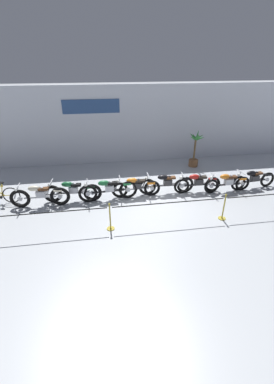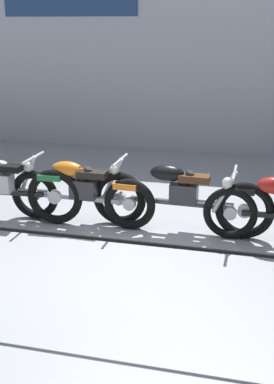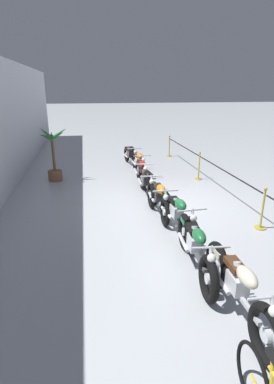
{
  "view_description": "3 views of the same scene",
  "coord_description": "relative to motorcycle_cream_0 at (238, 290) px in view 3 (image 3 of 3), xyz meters",
  "views": [
    {
      "loc": [
        -2.24,
        -9.08,
        5.38
      ],
      "look_at": [
        -0.79,
        0.11,
        0.51
      ],
      "focal_mm": 24.0,
      "sensor_mm": 36.0,
      "label": 1
    },
    {
      "loc": [
        1.46,
        -5.22,
        2.66
      ],
      "look_at": [
        0.05,
        0.71,
        0.52
      ],
      "focal_mm": 45.0,
      "sensor_mm": 36.0,
      "label": 2
    },
    {
      "loc": [
        -8.01,
        2.53,
        3.26
      ],
      "look_at": [
        -0.79,
        1.28,
        0.69
      ],
      "focal_mm": 28.0,
      "sensor_mm": 36.0,
      "label": 3
    }
  ],
  "objects": [
    {
      "name": "motorcycle_black_4",
      "position": [
        5.3,
        0.28,
        -0.0
      ],
      "size": [
        2.46,
        0.62,
        0.96
      ],
      "color": "black",
      "rests_on": "ground"
    },
    {
      "name": "motorcycle_orange_6",
      "position": [
        8.03,
        0.03,
        -0.03
      ],
      "size": [
        2.18,
        0.62,
        0.92
      ],
      "color": "black",
      "rests_on": "ground"
    },
    {
      "name": "ground_plane",
      "position": [
        4.68,
        -0.46,
        -0.48
      ],
      "size": [
        120.0,
        120.0,
        0.0
      ],
      "primitive_type": "plane",
      "color": "#B2B7BC"
    },
    {
      "name": "motorcycle_orange_3",
      "position": [
        3.93,
        0.21,
        -0.02
      ],
      "size": [
        2.12,
        0.62,
        0.94
      ],
      "color": "black",
      "rests_on": "ground"
    },
    {
      "name": "stanchion_mid_left",
      "position": [
        2.69,
        -2.03,
        -0.12
      ],
      "size": [
        0.28,
        0.28,
        1.05
      ],
      "color": "gold",
      "rests_on": "ground"
    },
    {
      "name": "motorcycle_green_2",
      "position": [
        2.74,
        0.09,
        0.01
      ],
      "size": [
        2.49,
        0.62,
        0.97
      ],
      "color": "black",
      "rests_on": "ground"
    },
    {
      "name": "motorcycle_red_5",
      "position": [
        6.69,
        0.18,
        -0.01
      ],
      "size": [
        2.14,
        0.62,
        0.93
      ],
      "color": "black",
      "rests_on": "ground"
    },
    {
      "name": "potted_palm_left_of_row",
      "position": [
        7.66,
        3.23,
        0.44
      ],
      "size": [
        0.91,
        1.07,
        2.0
      ],
      "color": "brown",
      "rests_on": "ground"
    },
    {
      "name": "stanchion_far_right",
      "position": [
        10.93,
        -2.03,
        -0.12
      ],
      "size": [
        0.28,
        0.28,
        1.05
      ],
      "color": "gold",
      "rests_on": "ground"
    },
    {
      "name": "stanchion_far_left",
      "position": [
        3.33,
        -2.03,
        0.27
      ],
      "size": [
        12.3,
        0.28,
        1.05
      ],
      "color": "gold",
      "rests_on": "ground"
    },
    {
      "name": "motorcycle_black_7",
      "position": [
        9.36,
        0.15,
        -0.01
      ],
      "size": [
        2.24,
        0.62,
        0.94
      ],
      "color": "black",
      "rests_on": "ground"
    },
    {
      "name": "motorcycle_green_1",
      "position": [
        1.26,
        0.19,
        -0.01
      ],
      "size": [
        2.42,
        0.62,
        0.97
      ],
      "color": "black",
      "rests_on": "ground"
    },
    {
      "name": "motorcycle_cream_0",
      "position": [
        0.0,
        0.0,
        0.0
      ],
      "size": [
        2.36,
        0.62,
        0.98
      ],
      "color": "black",
      "rests_on": "ground"
    },
    {
      "name": "stanchion_mid_right",
      "position": [
        6.87,
        -2.03,
        -0.12
      ],
      "size": [
        0.28,
        0.28,
        1.05
      ],
      "color": "gold",
      "rests_on": "ground"
    }
  ]
}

